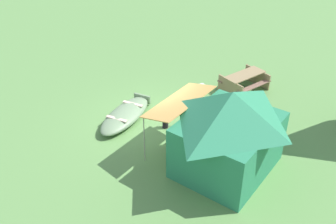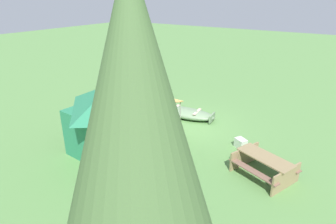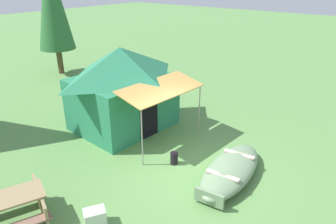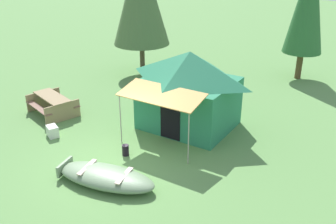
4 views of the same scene
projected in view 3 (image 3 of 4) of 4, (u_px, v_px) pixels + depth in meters
The scene contains 6 objects.
ground_plane at pixel (190, 171), 8.70m from camera, with size 80.00×80.00×0.00m, color #5A8A48.
beached_rowboat at pixel (231, 170), 8.34m from camera, with size 3.06×1.48×0.45m.
canvas_cabin_tent at pixel (122, 87), 10.70m from camera, with size 3.49×3.97×2.81m.
cooler_box at pixel (95, 218), 6.77m from camera, with size 0.46×0.33×0.39m, color silver.
fuel_can at pixel (174, 158), 8.98m from camera, with size 0.22×0.22×0.35m, color black.
pine_tree_back_left at pixel (52, 0), 15.77m from camera, with size 1.84×1.84×6.22m.
Camera 3 is at (-6.11, -4.08, 4.97)m, focal length 33.95 mm.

